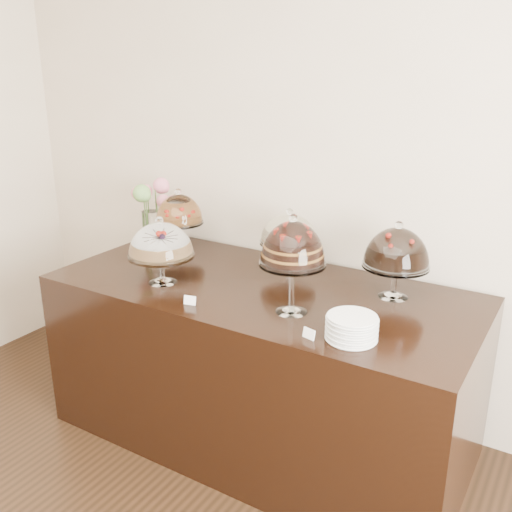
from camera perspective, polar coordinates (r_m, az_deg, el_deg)
The scene contains 11 objects.
wall_back at distance 3.12m, azimuth 10.96°, elevation 9.39°, with size 5.00×0.04×3.00m, color beige.
display_counter at distance 3.13m, azimuth 0.48°, elevation -10.70°, with size 2.20×1.00×0.90m, color black.
cake_stand_sugar_sponge at distance 2.96m, azimuth -9.51°, elevation 1.32°, with size 0.34×0.34×0.36m.
cake_stand_choco_layer at distance 2.54m, azimuth 3.70°, elevation 0.89°, with size 0.30×0.30×0.47m.
cake_stand_cheesecake at distance 3.12m, azimuth 3.32°, elevation 2.47°, with size 0.32×0.32×0.35m.
cake_stand_dark_choco at distance 2.81m, azimuth 13.90°, elevation 0.51°, with size 0.33×0.33×0.39m.
cake_stand_fruit_tart at distance 3.49m, azimuth -7.70°, elevation 4.44°, with size 0.29×0.29×0.38m.
flower_vase at distance 3.63m, azimuth -10.52°, elevation 5.03°, with size 0.27×0.31×0.40m.
plate_stack at distance 2.41m, azimuth 9.55°, elevation -7.09°, with size 0.21×0.21×0.10m.
price_card_left at distance 2.73m, azimuth -6.64°, elevation -4.42°, with size 0.06×0.01×0.04m, color white.
price_card_right at distance 2.41m, azimuth 5.31°, elevation -7.74°, with size 0.06×0.01×0.04m, color white.
Camera 1 is at (1.07, 0.11, 2.00)m, focal length 40.00 mm.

